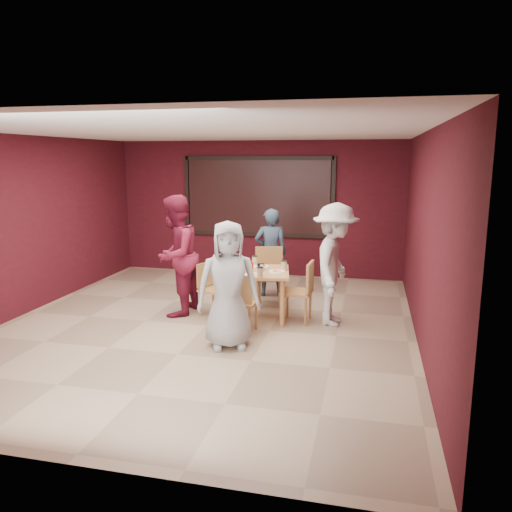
% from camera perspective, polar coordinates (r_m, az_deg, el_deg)
% --- Properties ---
extents(floor, '(7.00, 7.00, 0.00)m').
position_cam_1_polar(floor, '(7.50, -5.75, -7.93)').
color(floor, tan).
rests_on(floor, ground).
extents(window_blinds, '(3.00, 0.02, 1.50)m').
position_cam_1_polar(window_blinds, '(10.44, 0.19, 6.79)').
color(window_blinds, black).
extents(dining_table, '(1.12, 1.12, 0.91)m').
position_cam_1_polar(dining_table, '(7.61, 0.13, -2.37)').
color(dining_table, tan).
rests_on(dining_table, floor).
extents(chair_front, '(0.44, 0.44, 0.88)m').
position_cam_1_polar(chair_front, '(6.98, -1.90, -5.03)').
color(chair_front, '#A56C40').
rests_on(chair_front, floor).
extents(chair_back, '(0.58, 0.58, 0.96)m').
position_cam_1_polar(chair_back, '(8.44, 1.55, -1.86)').
color(chair_back, '#A56C40').
rests_on(chair_back, floor).
extents(chair_left, '(0.52, 0.52, 0.83)m').
position_cam_1_polar(chair_left, '(7.89, -5.15, -3.39)').
color(chair_left, '#A56C40').
rests_on(chair_left, floor).
extents(chair_right, '(0.48, 0.48, 0.93)m').
position_cam_1_polar(chair_right, '(7.51, 5.24, -3.70)').
color(chair_right, '#A56C40').
rests_on(chair_right, floor).
extents(diner_front, '(0.95, 0.78, 1.67)m').
position_cam_1_polar(diner_front, '(6.44, -3.19, -3.34)').
color(diner_front, '#A9A9A9').
rests_on(diner_front, floor).
extents(diner_back, '(0.65, 0.50, 1.58)m').
position_cam_1_polar(diner_back, '(8.87, 1.69, 0.39)').
color(diner_back, '#314457').
rests_on(diner_back, floor).
extents(diner_left, '(0.78, 0.97, 1.89)m').
position_cam_1_polar(diner_left, '(7.89, -9.15, 0.04)').
color(diner_left, maroon).
rests_on(diner_left, floor).
extents(diner_right, '(0.76, 1.22, 1.81)m').
position_cam_1_polar(diner_right, '(7.41, 9.01, -0.98)').
color(diner_right, silver).
rests_on(diner_right, floor).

